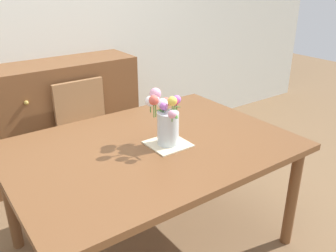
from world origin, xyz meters
TOP-DOWN VIEW (x-y plane):
  - ground_plane at (0.00, 0.00)m, footprint 12.00×12.00m
  - back_wall at (0.00, 1.60)m, footprint 7.00×0.10m
  - dining_table at (0.00, 0.00)m, footprint 1.65×1.18m
  - chair_far at (-0.02, 0.93)m, footprint 0.42×0.42m
  - dresser at (-0.11, 1.33)m, footprint 1.40×0.47m
  - placemat at (0.08, -0.06)m, footprint 0.23×0.23m
  - flower_vase at (0.07, -0.05)m, footprint 0.24×0.27m

SIDE VIEW (x-z plane):
  - ground_plane at x=0.00m, z-range 0.00..0.00m
  - dresser at x=-0.11m, z-range 0.00..1.00m
  - chair_far at x=-0.02m, z-range 0.07..0.97m
  - dining_table at x=0.00m, z-range 0.30..1.05m
  - placemat at x=0.08m, z-range 0.75..0.76m
  - flower_vase at x=0.07m, z-range 0.76..1.08m
  - back_wall at x=0.00m, z-range 0.00..2.80m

